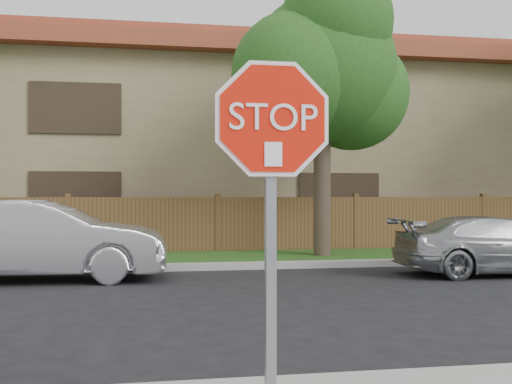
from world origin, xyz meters
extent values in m
plane|color=black|center=(0.00, 0.00, 0.00)|extent=(90.00, 90.00, 0.00)
cube|color=gray|center=(0.00, 8.15, 0.07)|extent=(70.00, 0.30, 0.15)
cube|color=#1E4714|center=(0.00, 9.80, 0.06)|extent=(70.00, 3.00, 0.12)
cube|color=#52361D|center=(0.00, 11.40, 0.80)|extent=(70.00, 0.12, 1.60)
cube|color=#8B7656|center=(0.00, 17.00, 3.00)|extent=(34.00, 8.00, 6.00)
cube|color=brown|center=(0.00, 17.00, 6.25)|extent=(35.20, 9.20, 0.50)
cube|color=brown|center=(0.00, 17.00, 6.85)|extent=(33.00, 5.50, 0.70)
cylinder|color=#382B21|center=(2.50, 9.70, 1.96)|extent=(0.44, 0.44, 3.92)
sphere|color=#254B17|center=(2.50, 9.70, 4.90)|extent=(3.80, 3.80, 3.80)
sphere|color=#254B17|center=(3.40, 10.00, 4.34)|extent=(3.00, 3.00, 3.00)
sphere|color=#254B17|center=(1.70, 9.30, 4.62)|extent=(3.20, 3.20, 3.20)
sphere|color=#254B17|center=(2.70, 9.10, 5.95)|extent=(2.80, 2.80, 2.80)
cube|color=gray|center=(-1.05, -1.44, 1.25)|extent=(0.06, 0.06, 2.30)
cylinder|color=white|center=(-1.05, -1.50, 2.15)|extent=(1.01, 0.02, 1.01)
cylinder|color=red|center=(-1.05, -1.51, 2.15)|extent=(0.93, 0.02, 0.93)
cube|color=white|center=(-1.05, -1.53, 1.93)|extent=(0.11, 0.00, 0.15)
imported|color=#B1B2B6|center=(-3.89, 7.04, 0.78)|extent=(4.83, 1.88, 1.57)
imported|color=#989C9F|center=(5.28, 6.35, 0.61)|extent=(4.27, 1.86, 1.22)
camera|label=1|loc=(-1.78, -5.12, 1.69)|focal=42.00mm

